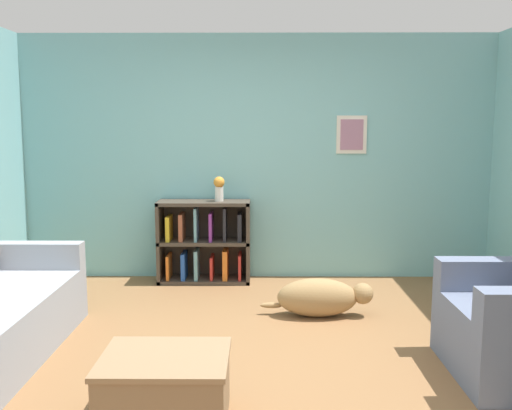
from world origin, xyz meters
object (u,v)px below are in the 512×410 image
at_px(bookshelf, 205,242).
at_px(coffee_table, 165,387).
at_px(dog, 321,297).
at_px(vase, 219,187).

bearing_deg(bookshelf, coffee_table, -88.79).
distance_m(dog, vase, 1.69).
bearing_deg(dog, bookshelf, 134.59).
bearing_deg(bookshelf, dog, -45.41).
height_order(bookshelf, vase, vase).
relative_size(bookshelf, coffee_table, 1.37).
bearing_deg(dog, vase, 130.66).
height_order(coffee_table, vase, vase).
bearing_deg(vase, dog, -49.34).
distance_m(bookshelf, dog, 1.61).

